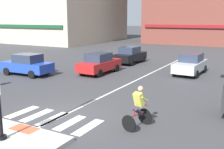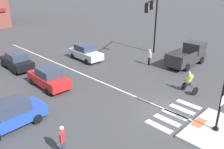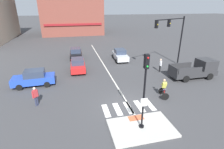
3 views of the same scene
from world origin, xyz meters
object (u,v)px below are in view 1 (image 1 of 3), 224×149
car_black_westbound_distant (130,55)px  cyclist (138,106)px  car_blue_cross_left (27,65)px  car_red_westbound_far (99,63)px  car_silver_eastbound_far (190,64)px

car_black_westbound_distant → cyclist: 15.87m
car_blue_cross_left → car_black_westbound_distant: same height
car_blue_cross_left → cyclist: (11.62, -5.29, 0.06)m
car_blue_cross_left → car_red_westbound_far: same height
car_silver_eastbound_far → cyclist: bearing=-86.8°
car_silver_eastbound_far → cyclist: 11.72m
car_silver_eastbound_far → cyclist: size_ratio=2.49×
car_silver_eastbound_far → car_blue_cross_left: size_ratio=1.01×
car_red_westbound_far → cyclist: size_ratio=2.47×
car_red_westbound_far → car_black_westbound_distant: size_ratio=1.00×
car_silver_eastbound_far → car_black_westbound_distant: size_ratio=1.01×
car_silver_eastbound_far → car_red_westbound_far: 7.15m
car_red_westbound_far → car_black_westbound_distant: bearing=89.9°
car_silver_eastbound_far → car_black_westbound_distant: same height
car_blue_cross_left → cyclist: cyclist is taller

